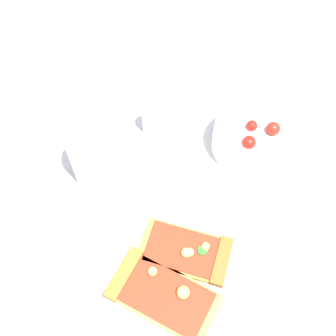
{
  "coord_description": "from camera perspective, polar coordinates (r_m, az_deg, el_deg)",
  "views": [
    {
      "loc": [
        0.21,
        -0.05,
        0.69
      ],
      "look_at": [
        -0.15,
        0.01,
        0.03
      ],
      "focal_mm": 49.7,
      "sensor_mm": 36.0,
      "label": 1
    }
  ],
  "objects": [
    {
      "name": "soda_glass",
      "position": [
        0.75,
        -9.04,
        1.68
      ],
      "size": [
        0.08,
        0.08,
        0.12
      ],
      "color": "silver",
      "rests_on": "ground_plane"
    },
    {
      "name": "pizza_slice_far",
      "position": [
        0.69,
        -1.09,
        -14.98
      ],
      "size": [
        0.16,
        0.17,
        0.03
      ],
      "color": "#E5B256",
      "rests_on": "plate"
    },
    {
      "name": "salad_bowl",
      "position": [
        0.8,
        9.82,
        3.82
      ],
      "size": [
        0.12,
        0.12,
        0.08
      ],
      "color": "white",
      "rests_on": "ground_plane"
    },
    {
      "name": "ground_plane",
      "position": [
        0.73,
        0.95,
        -11.26
      ],
      "size": [
        2.4,
        2.4,
        0.0
      ],
      "primitive_type": "plane",
      "color": "silver",
      "rests_on": "ground"
    },
    {
      "name": "pizza_slice_near",
      "position": [
        0.71,
        2.85,
        -10.34
      ],
      "size": [
        0.13,
        0.15,
        0.02
      ],
      "color": "gold",
      "rests_on": "plate"
    },
    {
      "name": "pepper_shaker",
      "position": [
        0.8,
        -2.52,
        6.22
      ],
      "size": [
        0.03,
        0.03,
        0.08
      ],
      "color": "silver",
      "rests_on": "ground_plane"
    },
    {
      "name": "plate",
      "position": [
        0.72,
        1.44,
        -12.36
      ],
      "size": [
        0.23,
        0.23,
        0.01
      ],
      "primitive_type": "cylinder",
      "color": "white",
      "rests_on": "ground_plane"
    }
  ]
}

